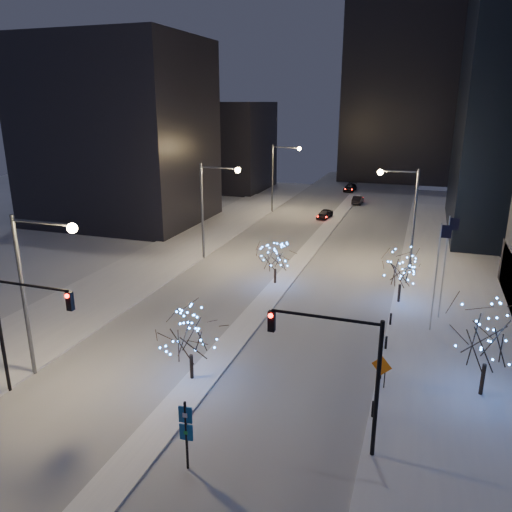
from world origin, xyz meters
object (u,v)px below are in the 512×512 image
at_px(holiday_tree_median_far, 275,257).
at_px(wayfinding_sign, 186,428).
at_px(street_lamp_east, 405,206).
at_px(street_lamp_w_far, 279,169).
at_px(traffic_signal_east, 344,362).
at_px(car_far, 350,188).
at_px(holiday_tree_median_near, 190,334).
at_px(traffic_signal_west, 20,319).
at_px(car_near, 325,214).
at_px(holiday_tree_plaza_near, 489,336).
at_px(holiday_tree_plaza_far, 401,269).
at_px(construction_sign, 381,369).
at_px(street_lamp_w_mid, 211,199).
at_px(car_mid, 358,200).
at_px(street_lamp_w_near, 35,276).

distance_m(holiday_tree_median_far, wayfinding_sign, 24.54).
height_order(street_lamp_east, wayfinding_sign, street_lamp_east).
xyz_separation_m(street_lamp_w_far, traffic_signal_east, (17.88, -51.00, -1.74)).
distance_m(car_far, holiday_tree_median_near, 69.70).
height_order(traffic_signal_west, holiday_tree_median_near, traffic_signal_west).
relative_size(street_lamp_east, traffic_signal_east, 1.43).
relative_size(street_lamp_east, car_near, 2.58).
xyz_separation_m(traffic_signal_west, car_far, (6.94, 74.10, -4.08)).
bearing_deg(holiday_tree_plaza_near, wayfinding_sign, -141.02).
relative_size(holiday_tree_plaza_far, construction_sign, 2.30).
height_order(traffic_signal_west, holiday_tree_median_far, traffic_signal_west).
relative_size(street_lamp_w_mid, wayfinding_sign, 2.86).
bearing_deg(holiday_tree_plaza_far, holiday_tree_median_near, -123.87).
height_order(traffic_signal_west, holiday_tree_plaza_far, traffic_signal_west).
distance_m(car_far, wayfinding_sign, 76.71).
xyz_separation_m(street_lamp_w_mid, traffic_signal_west, (0.50, -27.00, -1.74)).
height_order(holiday_tree_median_far, holiday_tree_plaza_near, holiday_tree_plaza_near).
distance_m(traffic_signal_west, car_mid, 63.29).
bearing_deg(street_lamp_east, traffic_signal_east, -92.26).
xyz_separation_m(holiday_tree_plaza_far, construction_sign, (-0.20, -13.80, -1.61)).
distance_m(traffic_signal_east, holiday_tree_median_near, 10.19).
bearing_deg(holiday_tree_plaza_far, street_lamp_east, 92.60).
distance_m(car_far, holiday_tree_plaza_far, 54.65).
relative_size(traffic_signal_east, car_mid, 1.77).
bearing_deg(street_lamp_w_near, traffic_signal_east, -3.21).
bearing_deg(car_far, holiday_tree_plaza_near, -72.17).
relative_size(street_lamp_w_mid, holiday_tree_median_near, 2.15).
height_order(car_near, holiday_tree_median_far, holiday_tree_median_far).
relative_size(holiday_tree_median_near, construction_sign, 2.33).
bearing_deg(car_far, street_lamp_w_near, -92.73).
bearing_deg(traffic_signal_west, street_lamp_w_mid, 91.06).
distance_m(street_lamp_w_near, street_lamp_east, 33.85).
bearing_deg(car_far, wayfinding_sign, -83.75).
bearing_deg(car_far, street_lamp_w_far, -105.45).
bearing_deg(traffic_signal_east, street_lamp_w_near, 176.79).
xyz_separation_m(holiday_tree_median_far, wayfinding_sign, (3.13, -24.33, -0.49)).
distance_m(traffic_signal_west, holiday_tree_median_near, 9.26).
xyz_separation_m(traffic_signal_east, car_far, (-10.44, 73.10, -4.08)).
distance_m(holiday_tree_median_far, holiday_tree_plaza_far, 11.05).
relative_size(street_lamp_east, holiday_tree_median_far, 2.57).
height_order(car_mid, holiday_tree_plaza_near, holiday_tree_plaza_near).
bearing_deg(holiday_tree_median_near, construction_sign, 13.45).
height_order(holiday_tree_median_near, holiday_tree_median_far, holiday_tree_median_near).
bearing_deg(car_near, holiday_tree_plaza_far, -60.09).
relative_size(street_lamp_east, car_far, 2.14).
distance_m(traffic_signal_west, car_far, 74.53).
distance_m(street_lamp_w_far, holiday_tree_plaza_far, 36.91).
relative_size(car_far, holiday_tree_plaza_far, 1.02).
bearing_deg(street_lamp_w_mid, holiday_tree_median_near, -69.49).
xyz_separation_m(traffic_signal_west, holiday_tree_plaza_near, (24.21, 8.14, -1.00)).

